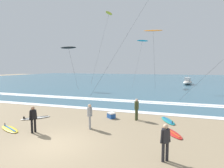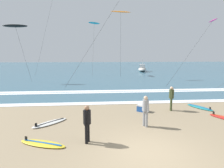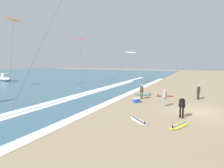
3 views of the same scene
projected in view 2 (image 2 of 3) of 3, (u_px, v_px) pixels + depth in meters
name	position (u px, v px, depth m)	size (l,w,h in m)	color
ground_plane	(147.00, 152.00, 7.72)	(160.00, 160.00, 0.00)	#937F60
ocean_surface	(100.00, 67.00, 59.63)	(140.00, 90.00, 0.01)	#386075
wave_foam_shoreline	(98.00, 103.00, 15.52)	(59.92, 0.93, 0.01)	white
wave_foam_mid_break	(121.00, 92.00, 20.10)	(37.66, 0.61, 0.01)	white
wave_foam_outer_break	(120.00, 91.00, 21.00)	(59.36, 0.90, 0.01)	white
surfer_right_near	(87.00, 121.00, 8.46)	(0.32, 0.51, 1.60)	black
surfer_foreground_main	(146.00, 108.00, 10.41)	(0.32, 0.49, 1.60)	gray
surfer_background_far	(171.00, 96.00, 13.44)	(0.32, 0.51, 1.60)	#384223
surfboard_near_water	(50.00, 123.00, 10.95)	(1.89, 1.93, 0.25)	silver
surfboard_foreground_flat	(43.00, 144.00, 8.39)	(2.16, 1.39, 0.25)	yellow
surfboard_left_pile	(200.00, 107.00, 14.20)	(1.34, 2.17, 0.25)	teal
kite_magenta_low_near	(213.00, 21.00, 30.45)	(10.20, 8.78, 8.95)	#CC2384
kite_cyan_high_left	(94.00, 23.00, 43.96)	(2.92, 10.55, 10.65)	#23A8C6
kite_black_far_right	(15.00, 26.00, 26.35)	(3.23, 0.92, 7.56)	black
kite_orange_distant_high	(121.00, 12.00, 30.81)	(3.28, 3.06, 10.31)	orange
offshore_boat	(142.00, 69.00, 45.64)	(2.98, 5.46, 2.70)	beige
cooler_box	(142.00, 108.00, 13.29)	(0.76, 0.74, 0.44)	#1E4C9E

